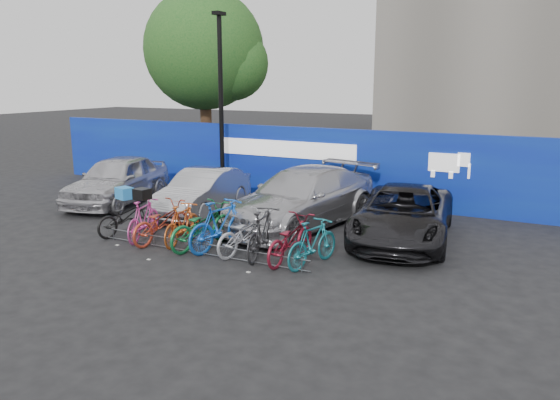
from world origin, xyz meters
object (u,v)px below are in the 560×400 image
Objects in this scene: car_1 at (203,191)px; bike_5 at (221,225)px; bike_1 at (144,219)px; bike_8 at (290,239)px; bike_4 at (202,226)px; lamppost at (221,99)px; bike_6 at (247,233)px; bike_2 at (161,222)px; bike_rack at (199,248)px; bike_3 at (182,224)px; tree at (209,53)px; car_0 at (117,180)px; bike_0 at (126,216)px; car_3 at (403,214)px; bike_7 at (262,233)px; car_2 at (302,198)px; bike_9 at (313,243)px.

bike_5 is (2.47, -2.83, -0.05)m from car_1.
bike_1 is 0.90× the size of bike_8.
bike_4 is (1.99, -2.89, -0.12)m from car_1.
lamppost is 3.05× the size of bike_5.
car_1 is 2.12× the size of bike_6.
bike_2 is at bearing 17.58° from bike_6.
car_1 is at bearing 123.25° from bike_rack.
bike_3 is (0.56, 0.09, -0.00)m from bike_2.
bike_2 is (5.36, -10.21, -4.57)m from tree.
car_0 is 3.87m from bike_0.
bike_3 is 1.10m from bike_5.
car_1 is at bearing -27.67° from bike_6.
bike_8 is at bearing -167.48° from bike_5.
car_0 is 8.01m from bike_8.
tree reaches higher than bike_2.
bike_3 is (1.10, 0.12, -0.02)m from bike_1.
bike_2 is at bearing 2.57° from bike_3.
bike_3 is (1.84, -0.05, 0.03)m from bike_0.
tree is at bearing -66.28° from bike_3.
bike_7 is (-2.49, -2.72, -0.11)m from car_3.
bike_1 is at bearing 17.50° from bike_6.
bike_0 is (-2.69, 0.58, 0.31)m from bike_rack.
bike_rack is 1.53m from bike_7.
tree is 1.39× the size of bike_rack.
bike_2 is 0.57m from bike_3.
bike_7 is at bearing 5.76° from bike_8.
bike_4 reaches higher than bike_3.
bike_3 is at bearing -172.36° from bike_0.
bike_rack is at bearing 46.55° from bike_6.
bike_1 is 0.90× the size of bike_2.
car_2 reaches higher than bike_8.
bike_rack is at bearing 79.89° from bike_5.
car_0 is at bearing -8.70° from bike_6.
bike_5 is at bearing -37.87° from car_0.
bike_1 is (0.74, -0.17, 0.05)m from bike_0.
bike_2 is (-2.45, -2.97, -0.28)m from car_2.
bike_7 is at bearing -174.10° from bike_6.
bike_0 is (0.51, -5.42, -2.80)m from lamppost.
car_1 reaches higher than bike_5.
car_3 is 2.57× the size of bike_6.
lamppost is (3.57, -4.66, -1.80)m from tree.
car_3 is at bearing -12.63° from car_0.
bike_8 is (2.92, 0.01, 0.00)m from bike_3.
lamppost reaches higher than bike_9.
bike_4 is at bearing 115.38° from bike_rack.
bike_7 reaches higher than bike_3.
bike_rack is at bearing 153.67° from bike_1.
car_3 is 5.45m from bike_3.
bike_9 is (1.60, -2.93, -0.27)m from car_2.
bike_5 is at bearing 169.51° from bike_1.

